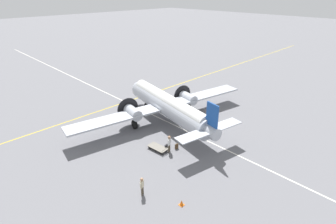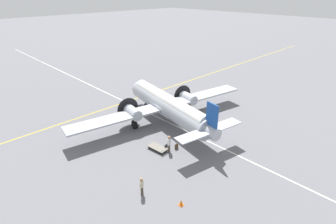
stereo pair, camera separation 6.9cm
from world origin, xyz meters
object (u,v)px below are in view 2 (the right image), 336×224
(suitcase_near_door, at_px, (167,147))
(baggage_cart, at_px, (158,147))
(passenger_boarding, at_px, (169,142))
(suitcase_upright_spare, at_px, (176,146))
(traffic_cone, at_px, (181,203))
(airliner_main, at_px, (166,104))
(crew_foreground, at_px, (142,185))

(suitcase_near_door, bearing_deg, baggage_cart, -34.38)
(passenger_boarding, height_order, suitcase_upright_spare, passenger_boarding)
(passenger_boarding, bearing_deg, suitcase_upright_spare, -32.06)
(passenger_boarding, bearing_deg, traffic_cone, -153.20)
(suitcase_upright_spare, relative_size, baggage_cart, 0.26)
(airliner_main, relative_size, suitcase_near_door, 42.00)
(airliner_main, relative_size, suitcase_upright_spare, 41.34)
(airliner_main, xyz_separation_m, suitcase_near_door, (4.18, 4.39, -2.13))
(suitcase_near_door, distance_m, suitcase_upright_spare, 1.04)
(suitcase_near_door, distance_m, baggage_cart, 0.92)
(suitcase_near_door, bearing_deg, suitcase_upright_spare, 139.89)
(passenger_boarding, bearing_deg, crew_foreground, 179.95)
(crew_foreground, height_order, suitcase_near_door, crew_foreground)
(traffic_cone, bearing_deg, airliner_main, -129.13)
(crew_foreground, relative_size, passenger_boarding, 0.90)
(crew_foreground, xyz_separation_m, baggage_cart, (-5.27, -3.94, -0.75))
(suitcase_upright_spare, height_order, traffic_cone, suitcase_upright_spare)
(crew_foreground, height_order, baggage_cart, crew_foreground)
(suitcase_near_door, xyz_separation_m, baggage_cart, (0.76, -0.52, 0.01))
(passenger_boarding, xyz_separation_m, baggage_cart, (0.58, -1.09, -0.87))
(baggage_cart, bearing_deg, airliner_main, -56.98)
(airliner_main, relative_size, traffic_cone, 49.49)
(airliner_main, distance_m, passenger_boarding, 6.72)
(baggage_cart, distance_m, traffic_cone, 7.91)
(crew_foreground, distance_m, baggage_cart, 6.62)
(traffic_cone, bearing_deg, passenger_boarding, -127.11)
(suitcase_upright_spare, bearing_deg, airliner_main, -123.83)
(suitcase_upright_spare, distance_m, traffic_cone, 7.87)
(passenger_boarding, distance_m, baggage_cart, 1.50)
(crew_foreground, distance_m, suitcase_upright_spare, 7.39)
(airliner_main, height_order, suitcase_near_door, airliner_main)
(passenger_boarding, bearing_deg, suitcase_near_door, 46.13)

